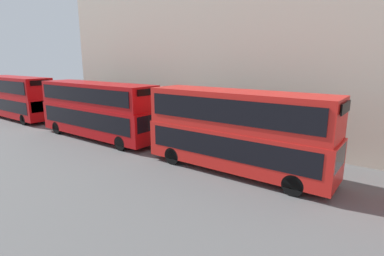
{
  "coord_description": "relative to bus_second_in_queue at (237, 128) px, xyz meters",
  "views": [
    {
      "loc": [
        -12.19,
        12.04,
        5.92
      ],
      "look_at": [
        0.48,
        21.42,
        2.34
      ],
      "focal_mm": 28.0,
      "sensor_mm": 36.0,
      "label": 1
    }
  ],
  "objects": [
    {
      "name": "bus_trailing",
      "position": [
        0.0,
        25.12,
        -0.04
      ],
      "size": [
        2.59,
        10.14,
        4.3
      ],
      "color": "#B20C0F",
      "rests_on": "ground"
    },
    {
      "name": "bus_second_in_queue",
      "position": [
        0.0,
        0.0,
        0.0
      ],
      "size": [
        2.59,
        10.2,
        4.38
      ],
      "color": "red",
      "rests_on": "ground"
    },
    {
      "name": "pedestrian",
      "position": [
        2.65,
        14.49,
        -1.59
      ],
      "size": [
        0.36,
        0.36,
        1.77
      ],
      "color": "#334C6B",
      "rests_on": "ground"
    },
    {
      "name": "bus_third_in_queue",
      "position": [
        -0.0,
        11.96,
        -0.05
      ],
      "size": [
        2.59,
        11.04,
        4.27
      ],
      "color": "#B20C0F",
      "rests_on": "ground"
    }
  ]
}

